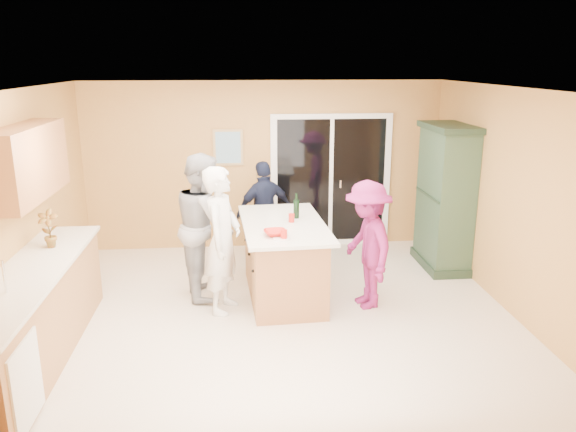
{
  "coord_description": "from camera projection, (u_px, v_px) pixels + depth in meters",
  "views": [
    {
      "loc": [
        -0.43,
        -6.12,
        2.89
      ],
      "look_at": [
        0.15,
        0.1,
        1.15
      ],
      "focal_mm": 35.0,
      "sensor_mm": 36.0,
      "label": 1
    }
  ],
  "objects": [
    {
      "name": "floor",
      "position": [
        276.0,
        311.0,
        6.69
      ],
      "size": [
        5.5,
        5.5,
        0.0
      ],
      "primitive_type": "plane",
      "color": "beige",
      "rests_on": "ground"
    },
    {
      "name": "ceiling",
      "position": [
        275.0,
        88.0,
        5.99
      ],
      "size": [
        5.5,
        5.0,
        0.1
      ],
      "primitive_type": "cube",
      "color": "white",
      "rests_on": "wall_back"
    },
    {
      "name": "wall_back",
      "position": [
        264.0,
        166.0,
        8.74
      ],
      "size": [
        5.5,
        0.1,
        2.6
      ],
      "primitive_type": "cube",
      "color": "#E6BD5E",
      "rests_on": "ground"
    },
    {
      "name": "wall_front",
      "position": [
        301.0,
        295.0,
        3.94
      ],
      "size": [
        5.5,
        0.1,
        2.6
      ],
      "primitive_type": "cube",
      "color": "#E6BD5E",
      "rests_on": "ground"
    },
    {
      "name": "wall_left",
      "position": [
        23.0,
        212.0,
        6.09
      ],
      "size": [
        0.1,
        5.0,
        2.6
      ],
      "primitive_type": "cube",
      "color": "#E6BD5E",
      "rests_on": "ground"
    },
    {
      "name": "wall_right",
      "position": [
        509.0,
        200.0,
        6.58
      ],
      "size": [
        0.1,
        5.0,
        2.6
      ],
      "primitive_type": "cube",
      "color": "#E6BD5E",
      "rests_on": "ground"
    },
    {
      "name": "left_cabinet_run",
      "position": [
        28.0,
        325.0,
        5.34
      ],
      "size": [
        0.65,
        3.05,
        1.24
      ],
      "color": "#A36E3F",
      "rests_on": "floor"
    },
    {
      "name": "upper_cabinets",
      "position": [
        27.0,
        163.0,
        5.76
      ],
      "size": [
        0.35,
        1.6,
        0.75
      ],
      "primitive_type": "cube",
      "color": "#A36E3F",
      "rests_on": "wall_left"
    },
    {
      "name": "sliding_door",
      "position": [
        331.0,
        181.0,
        8.86
      ],
      "size": [
        1.9,
        0.07,
        2.1
      ],
      "color": "white",
      "rests_on": "floor"
    },
    {
      "name": "framed_picture",
      "position": [
        228.0,
        147.0,
        8.58
      ],
      "size": [
        0.46,
        0.04,
        0.56
      ],
      "color": "tan",
      "rests_on": "wall_back"
    },
    {
      "name": "kitchen_island",
      "position": [
        283.0,
        262.0,
        7.02
      ],
      "size": [
        1.09,
        1.89,
        0.97
      ],
      "rotation": [
        0.0,
        0.0,
        0.05
      ],
      "color": "#A36E3F",
      "rests_on": "floor"
    },
    {
      "name": "green_hutch",
      "position": [
        445.0,
        199.0,
        7.91
      ],
      "size": [
        0.59,
        1.12,
        2.05
      ],
      "color": "#1E3021",
      "rests_on": "floor"
    },
    {
      "name": "woman_white",
      "position": [
        222.0,
        240.0,
        6.51
      ],
      "size": [
        0.59,
        0.73,
        1.74
      ],
      "primitive_type": "imported",
      "rotation": [
        0.0,
        0.0,
        1.26
      ],
      "color": "silver",
      "rests_on": "floor"
    },
    {
      "name": "woman_grey",
      "position": [
        204.0,
        226.0,
        6.97
      ],
      "size": [
        0.83,
        0.99,
        1.81
      ],
      "primitive_type": "imported",
      "rotation": [
        0.0,
        0.0,
        1.75
      ],
      "color": "#979799",
      "rests_on": "floor"
    },
    {
      "name": "woman_navy",
      "position": [
        265.0,
        211.0,
        8.23
      ],
      "size": [
        0.95,
        0.66,
        1.49
      ],
      "primitive_type": "imported",
      "rotation": [
        0.0,
        0.0,
        3.52
      ],
      "color": "#181A36",
      "rests_on": "floor"
    },
    {
      "name": "woman_magenta",
      "position": [
        367.0,
        245.0,
        6.66
      ],
      "size": [
        0.74,
        1.08,
        1.55
      ],
      "primitive_type": "imported",
      "rotation": [
        0.0,
        0.0,
        -1.4
      ],
      "color": "#7B1A4C",
      "rests_on": "floor"
    },
    {
      "name": "serving_bowl",
      "position": [
        275.0,
        233.0,
        6.37
      ],
      "size": [
        0.28,
        0.28,
        0.06
      ],
      "primitive_type": "imported",
      "rotation": [
        0.0,
        0.0,
        0.09
      ],
      "color": "red",
      "rests_on": "kitchen_island"
    },
    {
      "name": "tulip_vase",
      "position": [
        49.0,
        229.0,
        6.0
      ],
      "size": [
        0.24,
        0.17,
        0.42
      ],
      "primitive_type": "imported",
      "rotation": [
        0.0,
        0.0,
        -0.1
      ],
      "color": "red",
      "rests_on": "left_cabinet_run"
    },
    {
      "name": "tumbler_near",
      "position": [
        291.0,
        218.0,
        6.9
      ],
      "size": [
        0.09,
        0.09,
        0.11
      ],
      "primitive_type": "cylinder",
      "rotation": [
        0.0,
        0.0,
        -0.26
      ],
      "color": "red",
      "rests_on": "kitchen_island"
    },
    {
      "name": "tumbler_far",
      "position": [
        284.0,
        234.0,
        6.24
      ],
      "size": [
        0.1,
        0.1,
        0.11
      ],
      "primitive_type": "cylinder",
      "rotation": [
        0.0,
        0.0,
        -0.34
      ],
      "color": "red",
      "rests_on": "kitchen_island"
    },
    {
      "name": "wine_bottle",
      "position": [
        296.0,
        208.0,
        7.05
      ],
      "size": [
        0.07,
        0.07,
        0.32
      ],
      "rotation": [
        0.0,
        0.0,
        0.42
      ],
      "color": "black",
      "rests_on": "kitchen_island"
    },
    {
      "name": "white_plate",
      "position": [
        281.0,
        239.0,
        6.25
      ],
      "size": [
        0.23,
        0.23,
        0.01
      ],
      "primitive_type": "cylinder",
      "rotation": [
        0.0,
        0.0,
        0.25
      ],
      "color": "silver",
      "rests_on": "kitchen_island"
    }
  ]
}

